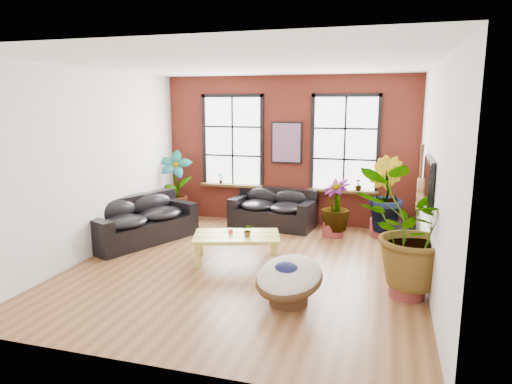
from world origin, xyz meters
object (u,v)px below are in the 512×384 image
at_px(sofa_back, 274,210).
at_px(coffee_table, 237,238).
at_px(papasan_chair, 289,279).
at_px(sofa_left, 139,222).

bearing_deg(sofa_back, coffee_table, -84.79).
distance_m(sofa_back, coffee_table, 2.52).
bearing_deg(papasan_chair, sofa_back, 127.63).
distance_m(sofa_back, sofa_left, 3.10).
height_order(sofa_back, sofa_left, sofa_left).
xyz_separation_m(coffee_table, papasan_chair, (1.31, -1.53, -0.06)).
distance_m(coffee_table, papasan_chair, 2.01).
relative_size(sofa_left, coffee_table, 1.46).
relative_size(sofa_left, papasan_chair, 2.01).
bearing_deg(coffee_table, papasan_chair, -66.81).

